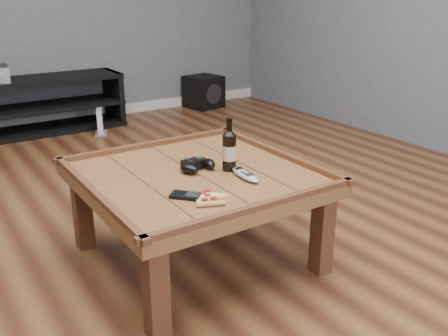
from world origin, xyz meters
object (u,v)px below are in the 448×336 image
pizza_slice (208,198)px  game_console (100,123)px  game_controller (197,165)px  media_console (44,105)px  smartphone (186,195)px  coffee_table (196,185)px  subwoofer (204,92)px  remote_control (245,175)px  beer_bottle (229,149)px

pizza_slice → game_console: size_ratio=1.04×
game_controller → pizza_slice: (-0.14, -0.32, -0.02)m
pizza_slice → game_console: bearing=101.3°
media_console → smartphone: (-0.18, -2.98, 0.21)m
coffee_table → subwoofer: 3.29m
subwoofer → media_console: bearing=171.8°
media_console → game_console: (0.38, -0.37, -0.14)m
smartphone → subwoofer: smartphone is taller
game_controller → subwoofer: size_ratio=0.50×
remote_control → coffee_table: bearing=135.4°
game_console → subwoofer: bearing=39.0°
game_controller → pizza_slice: size_ratio=0.84×
coffee_table → beer_bottle: (0.15, -0.05, 0.16)m
coffee_table → remote_control: (0.15, -0.18, 0.07)m
smartphone → subwoofer: bearing=15.0°
game_console → media_console: bearing=157.9°
game_console → beer_bottle: bearing=-73.7°
smartphone → beer_bottle: bearing=-15.2°
coffee_table → media_console: 2.75m
subwoofer → game_console: subwoofer is taller
pizza_slice → game_console: (0.50, 2.68, -0.35)m
media_console → smartphone: 2.99m
smartphone → remote_control: remote_control is taller
smartphone → game_console: 2.69m
beer_bottle → subwoofer: bearing=61.1°
smartphone → subwoofer: (1.90, 3.02, -0.29)m
coffee_table → media_console: (0.00, 2.75, -0.15)m
game_controller → smartphone: 0.32m
remote_control → game_console: (0.23, 2.56, -0.36)m
beer_bottle → coffee_table: bearing=160.6°
smartphone → game_console: size_ratio=0.60×
beer_bottle → pizza_slice: (-0.27, -0.24, -0.09)m
subwoofer → game_controller: bearing=-131.3°
game_controller → smartphone: (-0.20, -0.25, -0.02)m
game_controller → remote_control: size_ratio=0.96×
game_controller → remote_control: 0.24m
game_controller → game_console: size_ratio=0.87×
media_console → coffee_table: bearing=-90.0°
coffee_table → smartphone: bearing=-128.2°
media_console → game_controller: bearing=-89.5°
coffee_table → remote_control: remote_control is taller
game_controller → media_console: bearing=84.9°
coffee_table → remote_control: size_ratio=4.95×
coffee_table → subwoofer: size_ratio=2.60×
game_controller → pizza_slice: game_controller is taller
media_console → smartphone: bearing=-93.4°
beer_bottle → game_console: (0.23, 2.44, -0.45)m
subwoofer → game_console: 1.41m
remote_control → subwoofer: 3.38m
media_console → beer_bottle: size_ratio=5.57×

